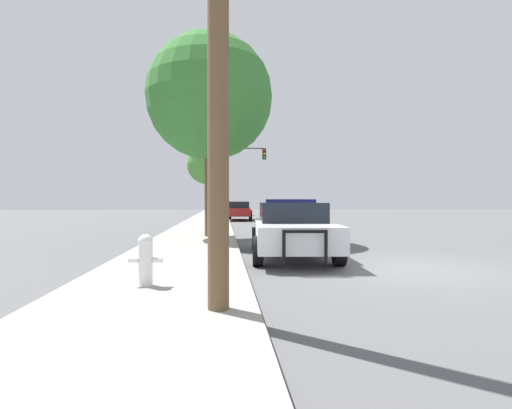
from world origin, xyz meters
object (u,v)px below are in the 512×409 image
car_background_midblock (240,210)px  traffic_light (238,167)px  police_car (291,228)px  tree_sidewalk_far (207,164)px  tree_sidewalk_near (210,97)px  fire_hydrant (146,258)px  car_background_oncoming (285,208)px

car_background_midblock → traffic_light: bearing=94.4°
police_car → tree_sidewalk_far: bearing=-79.8°
tree_sidewalk_near → car_background_midblock: bearing=83.1°
car_background_midblock → police_car: bearing=-84.3°
police_car → tree_sidewalk_near: (-2.32, 4.76, 4.64)m
traffic_light → tree_sidewalk_far: 9.86m
police_car → fire_hydrant: (-3.05, -4.03, -0.20)m
police_car → fire_hydrant: size_ratio=6.26×
traffic_light → car_background_oncoming: traffic_light is taller
traffic_light → car_background_oncoming: 7.88m
car_background_oncoming → tree_sidewalk_near: (-6.47, -22.48, 4.68)m
car_background_oncoming → tree_sidewalk_near: 23.86m
police_car → fire_hydrant: 5.06m
tree_sidewalk_near → car_background_oncoming: bearing=73.9°
fire_hydrant → tree_sidewalk_near: tree_sidewalk_near is taller
traffic_light → tree_sidewalk_far: bearing=106.9°
car_background_oncoming → tree_sidewalk_far: size_ratio=0.61×
police_car → fire_hydrant: police_car is taller
car_background_oncoming → tree_sidewalk_far: 9.74m
fire_hydrant → tree_sidewalk_near: 10.06m
tree_sidewalk_near → tree_sidewalk_far: tree_sidewalk_near is taller
traffic_light → car_background_midblock: (0.01, -2.56, -3.42)m
car_background_midblock → car_background_oncoming: 9.14m
car_background_midblock → tree_sidewalk_far: size_ratio=0.66×
fire_hydrant → car_background_midblock: car_background_midblock is taller
police_car → tree_sidewalk_near: tree_sidewalk_near is taller
fire_hydrant → car_background_midblock: 23.57m
police_car → car_background_midblock: police_car is taller
car_background_oncoming → tree_sidewalk_near: size_ratio=0.58×
police_car → traffic_light: traffic_light is taller
car_background_midblock → tree_sidewalk_near: tree_sidewalk_near is taller
car_background_midblock → tree_sidewalk_far: (-2.86, 11.93, 4.53)m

